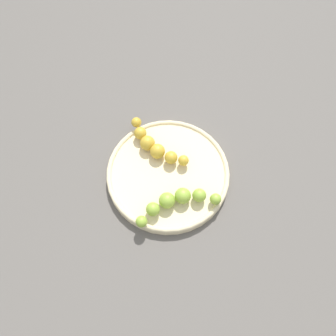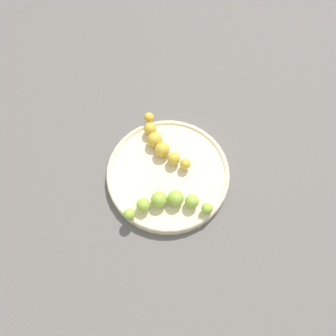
# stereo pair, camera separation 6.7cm
# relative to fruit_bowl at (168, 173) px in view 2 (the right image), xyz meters

# --- Properties ---
(ground_plane) EXTENTS (2.40, 2.40, 0.00)m
(ground_plane) POSITION_rel_fruit_bowl_xyz_m (0.00, 0.00, -0.01)
(ground_plane) COLOR #56514C
(fruit_bowl) EXTENTS (0.25, 0.25, 0.02)m
(fruit_bowl) POSITION_rel_fruit_bowl_xyz_m (0.00, 0.00, 0.00)
(fruit_bowl) COLOR beige
(fruit_bowl) RESTS_ON ground_plane
(banana_green) EXTENTS (0.10, 0.15, 0.03)m
(banana_green) POSITION_rel_fruit_bowl_xyz_m (-0.06, -0.03, 0.02)
(banana_green) COLOR #8CAD38
(banana_green) RESTS_ON fruit_bowl
(banana_spotted) EXTENTS (0.09, 0.14, 0.03)m
(banana_spotted) POSITION_rel_fruit_bowl_xyz_m (0.05, 0.04, 0.02)
(banana_spotted) COLOR gold
(banana_spotted) RESTS_ON fruit_bowl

